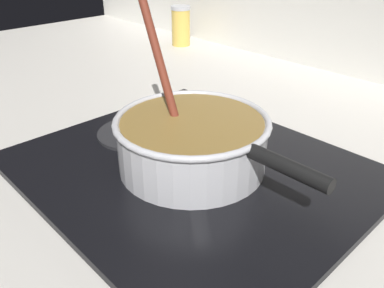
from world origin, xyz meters
TOP-DOWN VIEW (x-y plane):
  - ground at (0.00, 0.00)m, footprint 2.40×1.60m
  - hob_plate at (0.10, 0.12)m, footprint 0.56×0.48m
  - burner_ring at (0.10, 0.12)m, footprint 0.16×0.16m
  - spare_burner at (-0.06, 0.12)m, footprint 0.14×0.14m
  - cooking_pan at (0.11, 0.12)m, footprint 0.40×0.25m
  - condiment_jar at (-0.53, 0.67)m, footprint 0.07×0.07m

SIDE VIEW (x-z plane):
  - ground at x=0.00m, z-range -0.04..0.00m
  - hob_plate at x=0.10m, z-range 0.00..0.01m
  - spare_burner at x=-0.06m, z-range 0.01..0.02m
  - burner_ring at x=0.10m, z-range 0.01..0.02m
  - cooking_pan at x=0.11m, z-range -0.10..0.22m
  - condiment_jar at x=-0.53m, z-range 0.00..0.13m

